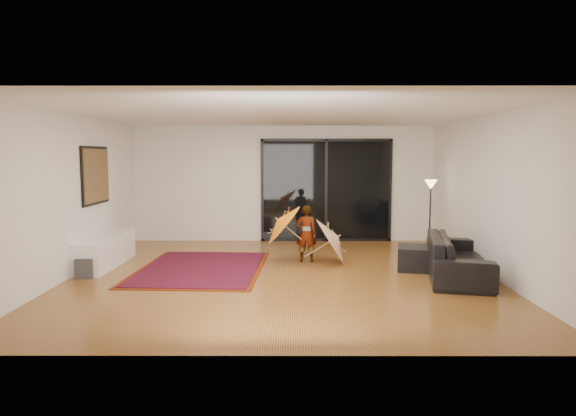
{
  "coord_description": "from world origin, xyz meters",
  "views": [
    {
      "loc": [
        0.13,
        -8.53,
        2.04
      ],
      "look_at": [
        0.11,
        0.44,
        1.1
      ],
      "focal_mm": 32.0,
      "sensor_mm": 36.0,
      "label": 1
    }
  ],
  "objects_px": {
    "sofa": "(458,257)",
    "child": "(306,234)",
    "ottoman": "(419,258)",
    "media_console": "(105,251)"
  },
  "relations": [
    {
      "from": "media_console",
      "to": "sofa",
      "type": "distance_m",
      "value": 6.26
    },
    {
      "from": "media_console",
      "to": "ottoman",
      "type": "height_order",
      "value": "media_console"
    },
    {
      "from": "sofa",
      "to": "child",
      "type": "height_order",
      "value": "child"
    },
    {
      "from": "sofa",
      "to": "child",
      "type": "relative_size",
      "value": 2.17
    },
    {
      "from": "media_console",
      "to": "sofa",
      "type": "height_order",
      "value": "sofa"
    },
    {
      "from": "sofa",
      "to": "child",
      "type": "xyz_separation_m",
      "value": [
        -2.49,
        1.21,
        0.2
      ]
    },
    {
      "from": "media_console",
      "to": "child",
      "type": "xyz_separation_m",
      "value": [
        3.71,
        0.36,
        0.27
      ]
    },
    {
      "from": "sofa",
      "to": "ottoman",
      "type": "height_order",
      "value": "sofa"
    },
    {
      "from": "ottoman",
      "to": "child",
      "type": "xyz_separation_m",
      "value": [
        -1.98,
        0.66,
        0.34
      ]
    },
    {
      "from": "sofa",
      "to": "ottoman",
      "type": "distance_m",
      "value": 0.76
    }
  ]
}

